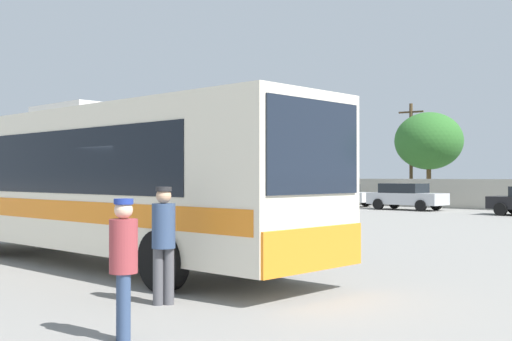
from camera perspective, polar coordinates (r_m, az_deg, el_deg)
name	(u,v)px	position (r m, az deg, el deg)	size (l,w,h in m)	color
ground_plane	(400,237)	(20.94, 12.71, -5.83)	(300.00, 300.00, 0.00)	gray
coach_bus_cream_orange	(98,178)	(14.74, -13.84, -0.63)	(12.07, 3.22, 3.57)	silver
attendant_by_bus_door	(164,237)	(9.84, -8.22, -5.91)	(0.49, 0.49, 1.78)	#4C4C51
passenger_waiting_on_apron	(123,260)	(7.75, -11.70, -7.81)	(0.44, 0.44, 1.68)	#33476B
parked_car_leftmost_white	(339,195)	(41.86, 7.42, -2.13)	(4.58, 2.21, 1.43)	silver
parked_car_second_silver	(406,196)	(38.04, 13.20, -2.22)	(4.49, 2.16, 1.53)	#B7BABF
utility_pole_near	(411,151)	(46.72, 13.62, 1.68)	(1.78, 0.50, 7.11)	#4C3823
roadside_tree_left	(429,141)	(45.80, 15.11, 2.55)	(4.66, 4.66, 6.37)	brown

